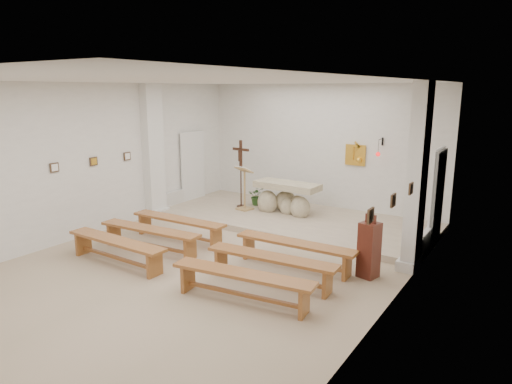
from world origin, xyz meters
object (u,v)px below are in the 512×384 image
Objects in this scene: bench_left_second at (150,234)px; bench_right_front at (295,248)px; bench_left_front at (179,224)px; bench_right_third at (242,280)px; crucifix_stand at (241,169)px; lectern at (244,188)px; bench_right_second at (271,263)px; donation_pedestal at (369,250)px; bench_left_third at (116,246)px; altar at (286,200)px.

bench_right_front is at bearing 12.44° from bench_left_second.
bench_left_front and bench_right_third have the same top height.
lectern is at bearing -31.86° from crucifix_stand.
bench_right_second is (-0.00, -0.88, 0.00)m from bench_right_front.
bench_right_second is at bearing -18.22° from bench_left_front.
bench_right_second is (-1.34, -1.21, -0.14)m from donation_pedestal.
lectern is at bearing 117.05° from bench_right_third.
bench_left_third is (-2.98, -1.77, 0.00)m from bench_right_front.
bench_left_third is at bearing -79.96° from crucifix_stand.
bench_right_front is (3.19, -2.76, -0.84)m from crucifix_stand.
altar is at bearing 13.37° from crucifix_stand.
bench_left_front is (0.20, -2.76, -0.84)m from crucifix_stand.
donation_pedestal is at bearing 11.88° from bench_right_front.
bench_left_third is at bearing 172.92° from bench_right_third.
lectern reaches higher than altar.
bench_right_second is at bearing -38.23° from lectern.
bench_left_front is at bearing 178.38° from bench_right_front.
altar is 1.55m from crucifix_stand.
altar is 4.21m from bench_right_second.
bench_right_front is at bearing -55.80° from altar.
altar is at bearing 66.60° from bench_left_front.
donation_pedestal is at bearing 2.56° from bench_left_front.
lectern reaches higher than bench_left_second.
bench_right_second is (3.19, -3.65, -0.84)m from crucifix_stand.
lectern is 0.50× the size of bench_left_second.
bench_right_front is at bearing -1.69° from bench_left_front.
lectern is 0.50× the size of bench_left_front.
donation_pedestal is (3.16, -2.58, 0.03)m from altar.
crucifix_stand reaches higher than bench_left_second.
altar reaches higher than bench_left_third.
donation_pedestal is (4.52, -2.44, -0.70)m from crucifix_stand.
altar reaches higher than bench_right_front.
bench_right_front and bench_left_second have the same top height.
bench_left_front is 1.00× the size of bench_left_third.
bench_left_second is 1.00× the size of bench_right_third.
bench_left_front is 2.98m from bench_right_front.
donation_pedestal is 0.48× the size of bench_left_second.
lectern is 1.02× the size of donation_pedestal.
altar is 0.72× the size of bench_right_third.
donation_pedestal reaches higher than bench_left_front.
crucifix_stand is at bearing -172.08° from altar.
crucifix_stand is (-1.36, -0.14, 0.73)m from altar.
bench_left_second is at bearing -91.69° from bench_left_front.
bench_left_third is (-1.16, -4.67, -0.11)m from altar.
altar is at bearing 111.46° from bench_right_second.
bench_left_second is at bearing -79.58° from lectern.
bench_left_second is at bearing 156.39° from bench_right_third.
bench_left_front is (-4.32, -0.32, -0.14)m from donation_pedestal.
bench_right_third is at bearing 1.06° from bench_left_third.
bench_right_second is at bearing -91.62° from bench_right_front.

